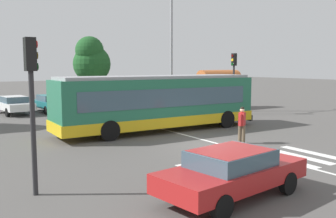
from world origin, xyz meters
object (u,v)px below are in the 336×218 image
(background_tree_right, at_px, (91,60))
(parked_car_teal, at_px, (51,102))
(parked_car_white, at_px, (14,104))
(parked_car_black, at_px, (141,97))
(city_transit_bus, at_px, (159,102))
(parked_car_charcoal, at_px, (84,101))
(foreground_sedan, at_px, (232,171))
(traffic_light_near_corner, at_px, (32,90))
(bus_stop_shelter, at_px, (219,80))
(twin_arm_street_lamp, at_px, (171,37))
(pedestrian_crossing_street, at_px, (242,123))
(traffic_light_far_corner, at_px, (234,73))
(parked_car_champagne, at_px, (114,99))

(background_tree_right, bearing_deg, parked_car_teal, -139.53)
(parked_car_white, height_order, background_tree_right, background_tree_right)
(parked_car_white, bearing_deg, parked_car_teal, -6.26)
(parked_car_black, relative_size, background_tree_right, 0.72)
(city_transit_bus, relative_size, parked_car_charcoal, 2.56)
(foreground_sedan, height_order, parked_car_teal, same)
(city_transit_bus, xyz_separation_m, parked_car_charcoal, (0.02, 11.75, -0.82))
(city_transit_bus, height_order, parked_car_white, city_transit_bus)
(parked_car_white, relative_size, traffic_light_near_corner, 1.07)
(parked_car_white, distance_m, bus_stop_shelter, 16.42)
(parked_car_teal, relative_size, background_tree_right, 0.73)
(traffic_light_near_corner, distance_m, twin_arm_street_lamp, 20.02)
(pedestrian_crossing_street, height_order, traffic_light_near_corner, traffic_light_near_corner)
(traffic_light_far_corner, bearing_deg, city_transit_bus, -159.43)
(city_transit_bus, relative_size, twin_arm_street_lamp, 1.23)
(parked_car_charcoal, xyz_separation_m, parked_car_champagne, (2.89, 0.31, 0.00))
(city_transit_bus, relative_size, parked_car_white, 2.53)
(traffic_light_far_corner, bearing_deg, traffic_light_near_corner, -148.76)
(city_transit_bus, distance_m, background_tree_right, 16.61)
(traffic_light_near_corner, bearing_deg, background_tree_right, 64.90)
(background_tree_right, bearing_deg, traffic_light_far_corner, -65.50)
(twin_arm_street_lamp, bearing_deg, city_transit_bus, -127.90)
(foreground_sedan, distance_m, parked_car_teal, 22.08)
(traffic_light_far_corner, bearing_deg, parked_car_charcoal, 134.55)
(twin_arm_street_lamp, bearing_deg, parked_car_champagne, 117.71)
(city_transit_bus, bearing_deg, parked_car_teal, 102.51)
(background_tree_right, bearing_deg, foreground_sedan, -103.74)
(traffic_light_far_corner, distance_m, bus_stop_shelter, 4.11)
(pedestrian_crossing_street, height_order, parked_car_white, pedestrian_crossing_street)
(parked_car_black, xyz_separation_m, background_tree_right, (-3.03, 4.18, 3.36))
(pedestrian_crossing_street, relative_size, twin_arm_street_lamp, 0.18)
(foreground_sedan, height_order, traffic_light_near_corner, traffic_light_near_corner)
(foreground_sedan, relative_size, parked_car_champagne, 1.04)
(parked_car_black, distance_m, twin_arm_street_lamp, 7.06)
(parked_car_teal, height_order, parked_car_charcoal, same)
(parked_car_teal, xyz_separation_m, parked_car_charcoal, (2.64, -0.08, 0.00))
(parked_car_champagne, xyz_separation_m, bus_stop_shelter, (7.28, -5.20, 1.65))
(parked_car_black, relative_size, traffic_light_far_corner, 1.02)
(parked_car_champagne, distance_m, parked_car_black, 2.64)
(pedestrian_crossing_street, xyz_separation_m, parked_car_charcoal, (-1.41, 16.78, -0.20))
(foreground_sedan, bearing_deg, parked_car_champagne, 72.91)
(traffic_light_near_corner, bearing_deg, parked_car_white, 80.82)
(parked_car_teal, bearing_deg, bus_stop_shelter, -21.22)
(foreground_sedan, height_order, traffic_light_far_corner, traffic_light_far_corner)
(background_tree_right, bearing_deg, pedestrian_crossing_street, -92.94)
(parked_car_white, distance_m, parked_car_black, 10.83)
(city_transit_bus, xyz_separation_m, traffic_light_far_corner, (8.46, 3.18, 1.45))
(city_transit_bus, relative_size, traffic_light_far_corner, 2.60)
(parked_car_charcoal, height_order, parked_car_black, same)
(parked_car_champagne, bearing_deg, foreground_sedan, -107.09)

